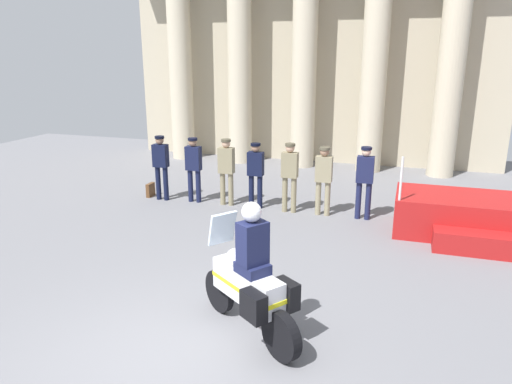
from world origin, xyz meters
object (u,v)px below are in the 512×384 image
(officer_in_row_1, at_px, (194,165))
(officer_in_row_3, at_px, (256,170))
(reviewing_stand, at_px, (480,219))
(officer_in_row_5, at_px, (324,176))
(officer_in_row_6, at_px, (365,177))
(officer_in_row_2, at_px, (226,167))
(officer_in_row_4, at_px, (290,172))
(motorcycle_with_rider, at_px, (251,282))
(officer_in_row_0, at_px, (161,163))
(briefcase_on_ground, at_px, (151,190))

(officer_in_row_1, bearing_deg, officer_in_row_3, 179.45)
(reviewing_stand, distance_m, officer_in_row_1, 6.72)
(officer_in_row_3, xyz_separation_m, officer_in_row_5, (1.68, -0.04, 0.01))
(officer_in_row_5, height_order, officer_in_row_6, officer_in_row_6)
(officer_in_row_2, height_order, officer_in_row_4, officer_in_row_2)
(motorcycle_with_rider, bearing_deg, officer_in_row_0, -15.29)
(officer_in_row_0, xyz_separation_m, briefcase_on_ground, (-0.45, 0.16, -0.82))
(officer_in_row_0, bearing_deg, officer_in_row_4, 179.79)
(officer_in_row_1, distance_m, briefcase_on_ground, 1.56)
(officer_in_row_4, xyz_separation_m, briefcase_on_ground, (-3.86, 0.13, -0.81))
(officer_in_row_6, relative_size, briefcase_on_ground, 4.70)
(officer_in_row_2, bearing_deg, motorcycle_with_rider, 113.69)
(officer_in_row_3, distance_m, briefcase_on_ground, 3.09)
(officer_in_row_3, bearing_deg, briefcase_on_ground, -1.99)
(officer_in_row_0, xyz_separation_m, officer_in_row_6, (5.15, 0.06, 0.00))
(officer_in_row_5, bearing_deg, officer_in_row_4, 0.90)
(officer_in_row_5, xyz_separation_m, motorcycle_with_rider, (-0.01, -5.30, -0.17))
(officer_in_row_2, xyz_separation_m, officer_in_row_3, (0.76, -0.00, -0.03))
(officer_in_row_6, bearing_deg, officer_in_row_2, -1.43)
(officer_in_row_0, xyz_separation_m, motorcycle_with_rider, (4.20, -5.24, -0.20))
(officer_in_row_5, bearing_deg, briefcase_on_ground, -2.06)
(officer_in_row_0, height_order, officer_in_row_3, officer_in_row_0)
(officer_in_row_5, xyz_separation_m, officer_in_row_6, (0.93, 0.01, 0.04))
(reviewing_stand, xyz_separation_m, officer_in_row_5, (-3.35, 0.41, 0.56))
(officer_in_row_1, xyz_separation_m, briefcase_on_ground, (-1.33, 0.07, -0.80))
(reviewing_stand, relative_size, briefcase_on_ground, 9.42)
(officer_in_row_1, bearing_deg, motorcycle_with_rider, 121.13)
(officer_in_row_4, height_order, officer_in_row_6, officer_in_row_6)
(officer_in_row_6, xyz_separation_m, motorcycle_with_rider, (-0.95, -5.30, -0.21))
(officer_in_row_3, distance_m, officer_in_row_6, 2.62)
(officer_in_row_3, relative_size, officer_in_row_6, 0.96)
(officer_in_row_4, bearing_deg, briefcase_on_ground, -2.68)
(reviewing_stand, distance_m, officer_in_row_6, 2.52)
(officer_in_row_1, distance_m, officer_in_row_3, 1.65)
(officer_in_row_6, bearing_deg, reviewing_stand, 169.52)
(officer_in_row_0, bearing_deg, briefcase_on_ground, -20.45)
(officer_in_row_2, relative_size, briefcase_on_ground, 4.67)
(officer_in_row_4, bearing_deg, officer_in_row_1, -2.11)
(officer_in_row_3, xyz_separation_m, motorcycle_with_rider, (1.67, -5.34, -0.16))
(officer_in_row_3, xyz_separation_m, briefcase_on_ground, (-2.99, 0.06, -0.78))
(officer_in_row_6, bearing_deg, motorcycle_with_rider, 79.07)
(officer_in_row_4, bearing_deg, reviewing_stand, 173.96)
(motorcycle_with_rider, distance_m, briefcase_on_ground, 7.15)
(officer_in_row_1, distance_m, officer_in_row_4, 2.53)
(reviewing_stand, bearing_deg, officer_in_row_2, 175.56)
(officer_in_row_4, distance_m, briefcase_on_ground, 3.95)
(reviewing_stand, xyz_separation_m, officer_in_row_2, (-5.79, 0.45, 0.59))
(officer_in_row_6, bearing_deg, officer_in_row_3, -1.56)
(officer_in_row_4, relative_size, briefcase_on_ground, 4.66)
(reviewing_stand, relative_size, officer_in_row_4, 2.02)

